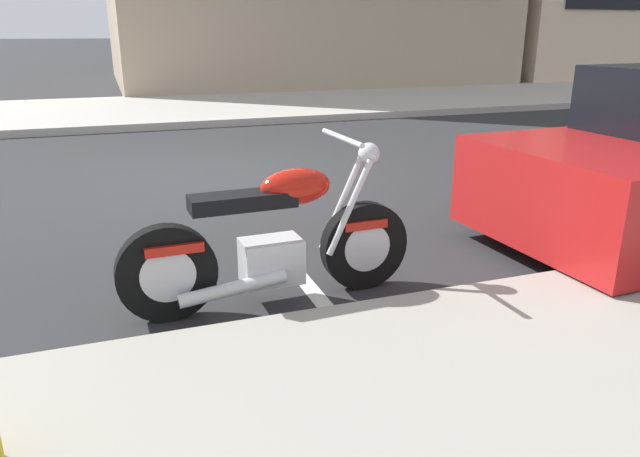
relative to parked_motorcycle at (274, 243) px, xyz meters
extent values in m
plane|color=#28282B|center=(0.29, 3.70, -0.43)|extent=(260.00, 260.00, 0.00)
cube|color=#ADA89E|center=(12.29, 10.26, -0.36)|extent=(120.00, 5.00, 0.14)
cube|color=silver|center=(0.29, 0.24, -0.42)|extent=(0.12, 2.20, 0.01)
cylinder|color=black|center=(0.67, 0.03, -0.11)|extent=(0.64, 0.13, 0.63)
cylinder|color=silver|center=(0.67, 0.03, -0.11)|extent=(0.35, 0.13, 0.35)
cylinder|color=black|center=(-0.71, -0.02, -0.11)|extent=(0.64, 0.13, 0.63)
cylinder|color=silver|center=(-0.71, -0.02, -0.11)|extent=(0.35, 0.13, 0.35)
cube|color=silver|center=(-0.02, 0.00, -0.13)|extent=(0.41, 0.27, 0.30)
cube|color=black|center=(-0.20, 0.00, 0.31)|extent=(0.69, 0.24, 0.10)
ellipsoid|color=#B7190F|center=(0.16, 0.01, 0.37)|extent=(0.49, 0.26, 0.24)
cube|color=#B7190F|center=(-0.66, -0.02, 0.06)|extent=(0.37, 0.19, 0.06)
cube|color=#B7190F|center=(0.65, 0.03, 0.06)|extent=(0.33, 0.17, 0.06)
cylinder|color=silver|center=(0.52, 0.09, 0.20)|extent=(0.34, 0.06, 0.65)
cylinder|color=silver|center=(0.52, -0.05, 0.20)|extent=(0.34, 0.06, 0.65)
cylinder|color=silver|center=(0.49, 0.02, 0.67)|extent=(0.06, 0.62, 0.04)
sphere|color=silver|center=(0.69, 0.03, 0.55)|extent=(0.15, 0.15, 0.15)
cylinder|color=silver|center=(-0.32, -0.15, -0.22)|extent=(0.71, 0.11, 0.16)
cylinder|color=black|center=(2.60, 0.78, -0.12)|extent=(0.63, 0.25, 0.62)
camera|label=1|loc=(-0.97, -3.62, 1.35)|focal=33.50mm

